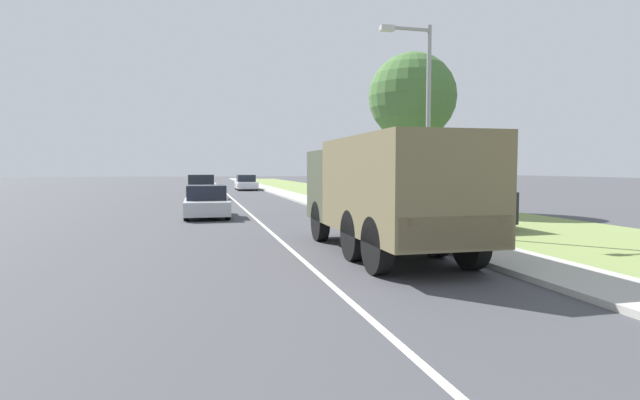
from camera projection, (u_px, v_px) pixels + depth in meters
ground_plane at (229, 196)px, 38.02m from camera, size 180.00×180.00×0.00m
lane_centre_stripe at (229, 196)px, 38.02m from camera, size 0.12×120.00×0.00m
sidewalk_right at (287, 194)px, 39.08m from camera, size 1.80×120.00×0.12m
grass_strip_right at (341, 194)px, 40.13m from camera, size 7.00×120.00×0.02m
military_truck at (386, 188)px, 12.12m from camera, size 2.36×7.07×2.80m
car_nearest_ahead at (206, 203)px, 21.31m from camera, size 1.84×3.91×1.37m
car_second_ahead at (201, 188)px, 34.24m from camera, size 1.92×4.71×1.65m
car_third_ahead at (246, 183)px, 47.83m from camera, size 1.89×4.43×1.46m
pickup_truck at (447, 200)px, 18.86m from camera, size 2.02×5.31×1.90m
lamp_post at (422, 108)px, 15.55m from camera, size 1.69×0.24×6.40m
tree_mid_right at (412, 97)px, 24.01m from camera, size 4.21×4.21×7.62m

